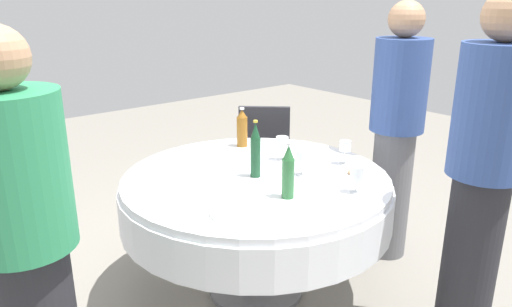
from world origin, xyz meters
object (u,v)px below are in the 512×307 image
at_px(dining_table, 256,199).
at_px(bottle_amber_far, 242,128).
at_px(wine_glass_left, 345,147).
at_px(bottle_green_near, 288,172).
at_px(wine_glass_north, 282,144).
at_px(bottle_dark_green_front, 255,151).
at_px(chair_mid, 265,146).
at_px(person_far, 29,256).
at_px(person_near, 396,129).
at_px(plate_east, 355,175).
at_px(plate_rear, 236,212).
at_px(wine_glass_outer, 357,175).
at_px(person_front, 483,174).
at_px(wine_glass_mid, 302,158).

height_order(dining_table, bottle_amber_far, bottle_amber_far).
bearing_deg(dining_table, wine_glass_left, 70.35).
distance_m(bottle_green_near, wine_glass_north, 0.57).
bearing_deg(bottle_dark_green_front, chair_mid, 137.04).
relative_size(person_far, person_near, 0.97).
distance_m(plate_east, chair_mid, 1.38).
relative_size(wine_glass_north, person_far, 0.09).
relative_size(dining_table, bottle_amber_far, 5.80).
bearing_deg(wine_glass_left, plate_rear, -81.81).
bearing_deg(dining_table, bottle_dark_green_front, -50.66).
bearing_deg(dining_table, plate_rear, -50.31).
height_order(bottle_green_near, wine_glass_outer, bottle_green_near).
height_order(plate_rear, person_near, person_near).
bearing_deg(bottle_amber_far, person_front, 10.16).
xyz_separation_m(plate_rear, chair_mid, (-1.24, 1.24, -0.23)).
relative_size(bottle_amber_far, person_near, 0.16).
height_order(bottle_green_near, wine_glass_north, bottle_green_near).
height_order(wine_glass_north, chair_mid, wine_glass_north).
bearing_deg(person_far, person_near, -101.35).
bearing_deg(wine_glass_north, chair_mid, 145.41).
distance_m(wine_glass_left, plate_east, 0.24).
xyz_separation_m(wine_glass_north, person_near, (0.32, 0.69, 0.03)).
bearing_deg(dining_table, plate_east, 47.70).
bearing_deg(wine_glass_left, person_near, 86.90).
height_order(bottle_dark_green_front, wine_glass_left, bottle_dark_green_front).
xyz_separation_m(plate_east, person_near, (-0.16, 0.58, 0.12)).
relative_size(bottle_amber_far, wine_glass_left, 1.83).
distance_m(person_far, person_near, 2.26).
relative_size(bottle_green_near, person_near, 0.17).
bearing_deg(person_front, wine_glass_outer, -86.52).
xyz_separation_m(person_front, person_far, (-0.68, -1.81, -0.06)).
height_order(wine_glass_outer, wine_glass_mid, same).
distance_m(bottle_dark_green_front, person_far, 1.29).
bearing_deg(bottle_green_near, person_front, 43.00).
bearing_deg(person_near, plate_east, -62.89).
distance_m(wine_glass_left, wine_glass_mid, 0.33).
distance_m(bottle_dark_green_front, wine_glass_north, 0.33).
distance_m(plate_east, person_near, 0.62).
relative_size(bottle_green_near, person_far, 0.18).
xyz_separation_m(dining_table, bottle_dark_green_front, (0.01, -0.01, 0.29)).
distance_m(dining_table, wine_glass_north, 0.40).
bearing_deg(wine_glass_outer, person_near, 111.50).
relative_size(wine_glass_outer, person_far, 0.09).
distance_m(wine_glass_outer, wine_glass_north, 0.62).
bearing_deg(dining_table, wine_glass_mid, 51.58).
xyz_separation_m(bottle_dark_green_front, chair_mid, (-0.93, 0.86, -0.37)).
distance_m(bottle_amber_far, person_near, 0.99).
relative_size(plate_rear, chair_mid, 0.28).
relative_size(plate_east, person_far, 0.12).
xyz_separation_m(wine_glass_mid, person_front, (0.84, 0.34, 0.07)).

